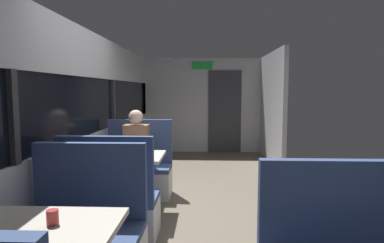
{
  "coord_description": "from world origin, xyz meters",
  "views": [
    {
      "loc": [
        0.07,
        -3.89,
        1.54
      ],
      "look_at": [
        -0.2,
        2.99,
        0.87
      ],
      "focal_mm": 30.73,
      "sensor_mm": 36.0,
      "label": 1
    }
  ],
  "objects_px": {
    "coffee_cup_primary": "(53,217)",
    "seated_passenger": "(137,160)",
    "bench_mid_window_facing_end": "(111,208)",
    "dining_table_mid_window": "(126,163)",
    "bench_near_window_facing_entry": "(85,241)",
    "bench_mid_window_facing_entry": "(138,173)"
  },
  "relations": [
    {
      "from": "bench_mid_window_facing_end",
      "to": "coffee_cup_primary",
      "type": "height_order",
      "value": "bench_mid_window_facing_end"
    },
    {
      "from": "bench_mid_window_facing_end",
      "to": "coffee_cup_primary",
      "type": "distance_m",
      "value": 1.46
    },
    {
      "from": "bench_near_window_facing_entry",
      "to": "bench_mid_window_facing_entry",
      "type": "height_order",
      "value": "same"
    },
    {
      "from": "bench_mid_window_facing_entry",
      "to": "coffee_cup_primary",
      "type": "xyz_separation_m",
      "value": [
        0.06,
        -2.78,
        0.46
      ]
    },
    {
      "from": "bench_near_window_facing_entry",
      "to": "bench_mid_window_facing_end",
      "type": "xyz_separation_m",
      "value": [
        0.0,
        0.73,
        0.0
      ]
    },
    {
      "from": "coffee_cup_primary",
      "to": "seated_passenger",
      "type": "bearing_deg",
      "value": 91.3
    },
    {
      "from": "bench_near_window_facing_entry",
      "to": "dining_table_mid_window",
      "type": "height_order",
      "value": "bench_near_window_facing_entry"
    },
    {
      "from": "coffee_cup_primary",
      "to": "bench_near_window_facing_entry",
      "type": "bearing_deg",
      "value": 95.38
    },
    {
      "from": "bench_near_window_facing_entry",
      "to": "bench_mid_window_facing_entry",
      "type": "xyz_separation_m",
      "value": [
        0.0,
        2.13,
        0.0
      ]
    },
    {
      "from": "bench_mid_window_facing_entry",
      "to": "coffee_cup_primary",
      "type": "height_order",
      "value": "bench_mid_window_facing_entry"
    },
    {
      "from": "seated_passenger",
      "to": "coffee_cup_primary",
      "type": "bearing_deg",
      "value": -88.7
    },
    {
      "from": "bench_mid_window_facing_end",
      "to": "bench_mid_window_facing_entry",
      "type": "relative_size",
      "value": 1.0
    },
    {
      "from": "bench_mid_window_facing_end",
      "to": "seated_passenger",
      "type": "xyz_separation_m",
      "value": [
        0.0,
        1.33,
        0.21
      ]
    },
    {
      "from": "bench_mid_window_facing_entry",
      "to": "bench_near_window_facing_entry",
      "type": "bearing_deg",
      "value": -90.0
    },
    {
      "from": "bench_near_window_facing_entry",
      "to": "seated_passenger",
      "type": "relative_size",
      "value": 0.87
    },
    {
      "from": "bench_near_window_facing_entry",
      "to": "bench_mid_window_facing_end",
      "type": "distance_m",
      "value": 0.73
    },
    {
      "from": "bench_mid_window_facing_end",
      "to": "bench_mid_window_facing_entry",
      "type": "height_order",
      "value": "same"
    },
    {
      "from": "seated_passenger",
      "to": "bench_near_window_facing_entry",
      "type": "bearing_deg",
      "value": -90.0
    },
    {
      "from": "bench_mid_window_facing_end",
      "to": "bench_mid_window_facing_entry",
      "type": "distance_m",
      "value": 1.4
    },
    {
      "from": "bench_near_window_facing_entry",
      "to": "coffee_cup_primary",
      "type": "distance_m",
      "value": 0.8
    },
    {
      "from": "bench_mid_window_facing_entry",
      "to": "coffee_cup_primary",
      "type": "bearing_deg",
      "value": -88.74
    },
    {
      "from": "dining_table_mid_window",
      "to": "coffee_cup_primary",
      "type": "distance_m",
      "value": 2.09
    }
  ]
}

